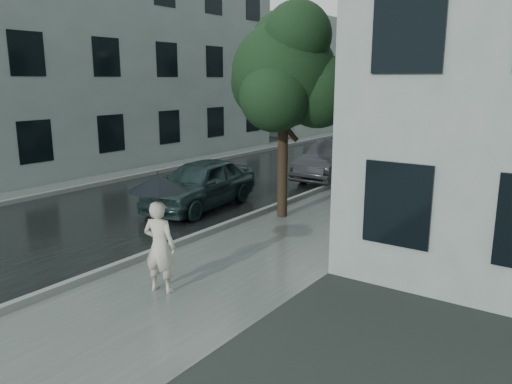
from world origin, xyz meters
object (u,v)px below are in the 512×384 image
Objects in this scene: pedestrian at (160,247)px; lamp_post at (400,97)px; car_near at (201,184)px; street_tree at (286,73)px; car_far at (334,160)px.

lamp_post is at bearing -100.28° from pedestrian.
car_near is at bearing -69.11° from pedestrian.
pedestrian is 0.30× the size of street_tree.
street_tree is at bearing 9.04° from car_near.
car_far is at bearing -92.77° from pedestrian.
street_tree reaches higher than lamp_post.
car_far is at bearing -120.17° from lamp_post.
street_tree reaches higher than car_far.
lamp_post reaches higher than car_near.
lamp_post is 1.26× the size of car_near.
street_tree is at bearing -79.46° from car_far.
car_far is (-1.21, 5.59, -3.18)m from street_tree.
lamp_post is at bearing 68.72° from car_near.
car_far is (1.30, 6.25, 0.01)m from car_near.
car_near is at bearing -103.45° from car_far.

